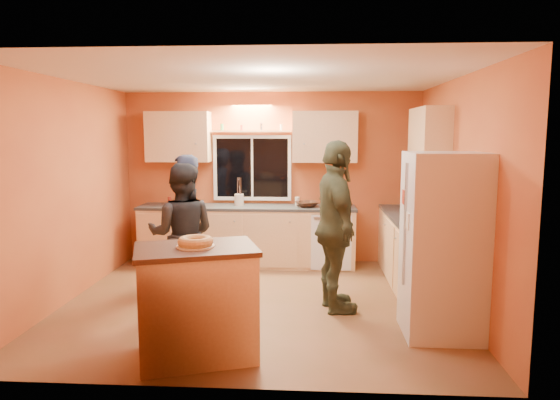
# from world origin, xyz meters

# --- Properties ---
(ground) EXTENTS (4.50, 4.50, 0.00)m
(ground) POSITION_xyz_m (0.00, 0.00, 0.00)
(ground) COLOR brown
(ground) RESTS_ON ground
(room_shell) EXTENTS (4.54, 4.04, 2.61)m
(room_shell) POSITION_xyz_m (0.12, 0.41, 1.62)
(room_shell) COLOR #C46732
(room_shell) RESTS_ON ground
(back_counter) EXTENTS (4.23, 0.62, 0.90)m
(back_counter) POSITION_xyz_m (0.01, 1.70, 0.45)
(back_counter) COLOR tan
(back_counter) RESTS_ON ground
(right_counter) EXTENTS (0.62, 1.84, 0.90)m
(right_counter) POSITION_xyz_m (1.95, 0.50, 0.45)
(right_counter) COLOR tan
(right_counter) RESTS_ON ground
(refrigerator) EXTENTS (0.72, 0.70, 1.80)m
(refrigerator) POSITION_xyz_m (1.89, -0.80, 0.90)
(refrigerator) COLOR silver
(refrigerator) RESTS_ON ground
(island) EXTENTS (1.20, 0.99, 1.00)m
(island) POSITION_xyz_m (-0.39, -1.45, 0.51)
(island) COLOR tan
(island) RESTS_ON ground
(bundt_pastry) EXTENTS (0.31, 0.31, 0.09)m
(bundt_pastry) POSITION_xyz_m (-0.39, -1.45, 1.05)
(bundt_pastry) COLOR tan
(bundt_pastry) RESTS_ON island
(person_left) EXTENTS (0.42, 0.63, 1.71)m
(person_left) POSITION_xyz_m (-1.05, 0.67, 0.85)
(person_left) COLOR black
(person_left) RESTS_ON ground
(person_center) EXTENTS (0.84, 0.68, 1.64)m
(person_center) POSITION_xyz_m (-0.88, -0.06, 0.82)
(person_center) COLOR black
(person_center) RESTS_ON ground
(person_right) EXTENTS (0.67, 1.19, 1.91)m
(person_right) POSITION_xyz_m (0.88, -0.20, 0.95)
(person_right) COLOR #313521
(person_right) RESTS_ON ground
(mixing_bowl) EXTENTS (0.43, 0.43, 0.08)m
(mixing_bowl) POSITION_xyz_m (0.55, 1.66, 0.94)
(mixing_bowl) COLOR black
(mixing_bowl) RESTS_ON back_counter
(utensil_crock) EXTENTS (0.14, 0.14, 0.17)m
(utensil_crock) POSITION_xyz_m (-0.48, 1.77, 0.99)
(utensil_crock) COLOR beige
(utensil_crock) RESTS_ON back_counter
(potted_plant) EXTENTS (0.32, 0.30, 0.29)m
(potted_plant) POSITION_xyz_m (2.02, 0.16, 1.04)
(potted_plant) COLOR gray
(potted_plant) RESTS_ON right_counter
(red_box) EXTENTS (0.18, 0.14, 0.07)m
(red_box) POSITION_xyz_m (2.00, 1.30, 0.94)
(red_box) COLOR maroon
(red_box) RESTS_ON right_counter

